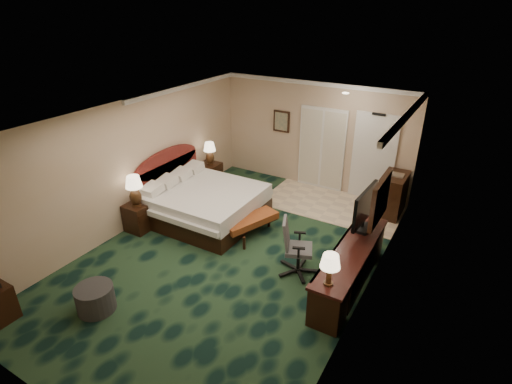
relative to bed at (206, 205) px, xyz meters
The scene contains 25 objects.
floor 1.60m from the bed, 34.22° to the right, with size 5.00×7.50×0.00m, color black.
ceiling 2.82m from the bed, 34.22° to the right, with size 5.00×7.50×0.00m, color white.
wall_back 3.30m from the bed, 65.88° to the left, with size 5.00×0.00×2.70m, color #C5AF9B.
wall_front 4.90m from the bed, 74.45° to the right, with size 5.00×0.00×2.70m, color #C5AF9B.
wall_left 1.80m from the bed, 144.18° to the right, with size 0.00×7.50×2.70m, color #C5AF9B.
wall_right 4.01m from the bed, 13.02° to the right, with size 0.00×7.50×2.70m, color #C5AF9B.
crown_molding 2.77m from the bed, 34.22° to the right, with size 5.00×7.50×0.10m, color silver, non-canonical shape.
tile_patch 3.00m from the bed, 42.79° to the left, with size 3.20×1.70×0.01m, color #C7B499.
headboard 1.21m from the bed, behind, with size 0.12×2.00×1.40m, color #55160D, non-canonical shape.
entry_door 4.08m from the bed, 45.07° to the left, with size 1.02×0.06×2.18m, color silver.
closet_doors 3.30m from the bed, 61.53° to the left, with size 1.20×0.06×2.10m, color #B7B3A1.
wall_art 3.12m from the bed, 82.22° to the left, with size 0.45×0.06×0.55m, color #475E56.
wall_mirror 3.94m from the bed, ahead, with size 0.05×0.95×0.75m, color white.
bed is the anchor object (origin of this frame).
nightstand_near 1.43m from the bed, 131.69° to the right, with size 0.48×0.55×0.60m, color black.
nightstand_far 1.65m from the bed, 124.53° to the left, with size 0.52×0.60×0.65m, color black.
lamp_near 1.56m from the bed, 130.11° to the right, with size 0.35×0.35×0.65m, color #2F200D, non-canonical shape.
lamp_far 1.77m from the bed, 122.45° to the left, with size 0.31×0.31×0.58m, color #2F200D, non-canonical shape.
bed_bench 1.22m from the bed, ahead, with size 0.42×1.22×0.41m, color brown.
ottoman 3.24m from the bed, 85.76° to the right, with size 0.59×0.59×0.42m, color #2A2A2D.
desk 3.55m from the bed, 10.48° to the right, with size 0.55×2.54×0.73m, color black.
tv 3.52m from the bed, ahead, with size 0.08×1.01×0.79m, color black.
desk_lamp 3.91m from the bed, 25.79° to the right, with size 0.29×0.29×0.51m, color #2F200D, non-canonical shape.
desk_chair 2.70m from the bed, 15.95° to the right, with size 0.62×0.58×1.06m, color #44454E, non-canonical shape.
minibar 4.19m from the bed, 33.69° to the left, with size 0.50×0.90×0.95m, color black.
Camera 1 is at (3.61, -5.31, 4.46)m, focal length 28.00 mm.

